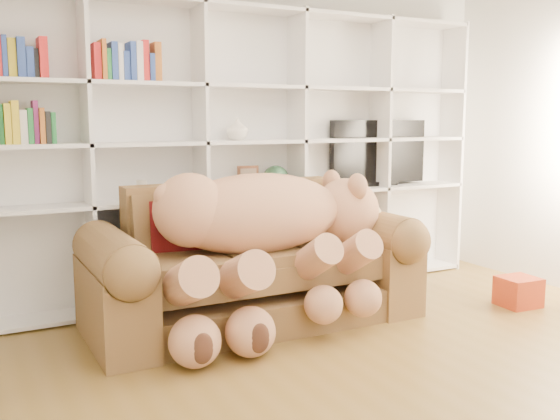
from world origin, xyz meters
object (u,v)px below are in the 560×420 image
sofa (253,271)px  teddy_bear (265,230)px  tv (378,153)px  gift_box (518,292)px

sofa → teddy_bear: 0.39m
teddy_bear → tv: (1.65, 0.92, 0.45)m
tv → teddy_bear: bearing=-150.8°
sofa → tv: bearing=23.5°
gift_box → tv: tv is taller
sofa → teddy_bear: size_ratio=1.24×
teddy_bear → tv: size_ratio=1.87×
teddy_bear → gift_box: (2.03, -0.46, -0.60)m
tv → gift_box: bearing=-74.3°
teddy_bear → tv: bearing=37.0°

